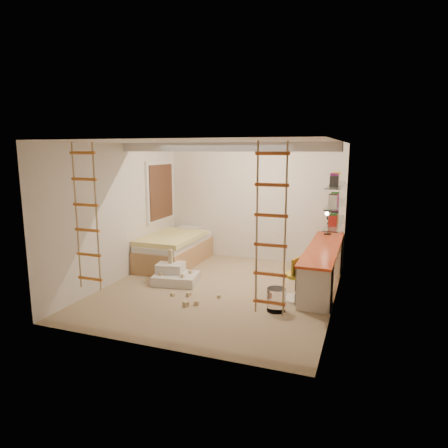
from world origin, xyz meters
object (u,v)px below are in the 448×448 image
at_px(desk, 323,265).
at_px(swivel_chair, 297,285).
at_px(bed, 175,249).
at_px(play_platform, 175,275).

xyz_separation_m(desk, swivel_chair, (-0.32, -0.89, -0.13)).
xyz_separation_m(bed, play_platform, (0.56, -1.13, -0.19)).
bearing_deg(bed, play_platform, -63.57).
bearing_deg(play_platform, desk, 16.20).
relative_size(desk, bed, 1.40).
relative_size(bed, play_platform, 2.24).
distance_m(swivel_chair, play_platform, 2.33).
xyz_separation_m(desk, play_platform, (-2.64, -0.77, -0.27)).
height_order(desk, play_platform, desk).
height_order(swivel_chair, play_platform, swivel_chair).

